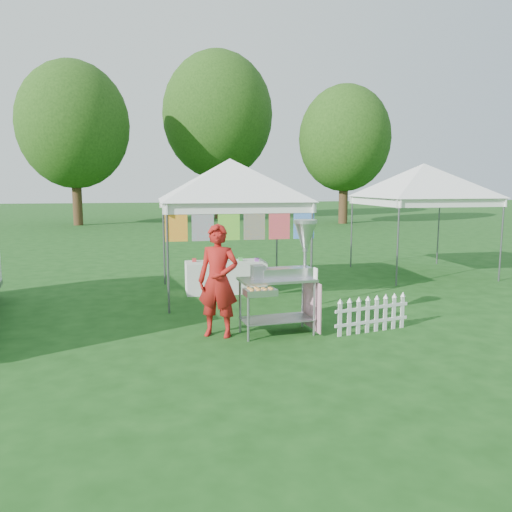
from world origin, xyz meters
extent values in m
plane|color=#164112|center=(0.00, 0.00, 0.00)|extent=(120.00, 120.00, 0.00)
cylinder|color=#59595E|center=(-1.42, 2.08, 1.05)|extent=(0.04, 0.04, 2.10)
cylinder|color=#59595E|center=(1.42, 2.08, 1.05)|extent=(0.04, 0.04, 2.10)
cylinder|color=#59595E|center=(-1.42, 4.92, 1.05)|extent=(0.04, 0.04, 2.10)
cylinder|color=#59595E|center=(1.42, 4.92, 1.05)|extent=(0.04, 0.04, 2.10)
cube|color=white|center=(0.00, 2.08, 2.00)|extent=(3.00, 0.03, 0.22)
cube|color=white|center=(0.00, 4.92, 2.00)|extent=(3.00, 0.03, 0.22)
pyramid|color=white|center=(0.00, 3.50, 3.00)|extent=(4.24, 4.24, 0.90)
cylinder|color=#59595E|center=(0.00, 2.08, 2.08)|extent=(3.00, 0.03, 0.03)
cube|color=#EF441A|center=(-1.25, 2.08, 1.73)|extent=(0.42, 0.01, 0.70)
cube|color=#36CBBA|center=(-0.75, 2.08, 1.73)|extent=(0.42, 0.01, 0.70)
cube|color=green|center=(-0.25, 2.08, 1.73)|extent=(0.42, 0.01, 0.70)
cube|color=orange|center=(0.25, 2.08, 1.73)|extent=(0.42, 0.01, 0.70)
cube|color=#CD196D|center=(0.75, 2.08, 1.73)|extent=(0.42, 0.01, 0.70)
cube|color=blue|center=(1.25, 2.08, 1.73)|extent=(0.42, 0.01, 0.70)
cylinder|color=#59595E|center=(4.08, 3.58, 1.05)|extent=(0.04, 0.04, 2.10)
cylinder|color=#59595E|center=(6.92, 3.58, 1.05)|extent=(0.04, 0.04, 2.10)
cylinder|color=#59595E|center=(4.08, 6.42, 1.05)|extent=(0.04, 0.04, 2.10)
cylinder|color=#59595E|center=(6.92, 6.42, 1.05)|extent=(0.04, 0.04, 2.10)
cube|color=white|center=(5.50, 3.58, 2.00)|extent=(3.00, 0.03, 0.22)
cube|color=white|center=(5.50, 6.42, 2.00)|extent=(3.00, 0.03, 0.22)
pyramid|color=white|center=(5.50, 5.00, 3.00)|extent=(4.24, 4.24, 0.90)
cylinder|color=#59595E|center=(5.50, 3.58, 2.08)|extent=(3.00, 0.03, 0.03)
cylinder|color=#372314|center=(-6.00, 24.00, 1.98)|extent=(0.56, 0.56, 3.96)
ellipsoid|color=#35621B|center=(-6.00, 24.00, 5.85)|extent=(6.40, 6.40, 7.36)
cylinder|color=#372314|center=(3.00, 28.00, 2.42)|extent=(0.56, 0.56, 4.84)
ellipsoid|color=#35621B|center=(3.00, 28.00, 7.15)|extent=(7.60, 7.60, 8.74)
cylinder|color=#372314|center=(10.00, 22.00, 1.76)|extent=(0.56, 0.56, 3.52)
ellipsoid|color=#35621B|center=(10.00, 22.00, 5.20)|extent=(5.60, 5.60, 6.44)
cylinder|color=gray|center=(-0.26, 0.08, 0.46)|extent=(0.04, 0.04, 0.91)
cylinder|color=gray|center=(0.85, 0.17, 0.46)|extent=(0.04, 0.04, 0.91)
cylinder|color=gray|center=(-0.30, 0.59, 0.46)|extent=(0.04, 0.04, 0.91)
cylinder|color=gray|center=(0.81, 0.68, 0.46)|extent=(0.04, 0.04, 0.91)
cube|color=gray|center=(0.27, 0.38, 0.25)|extent=(1.20, 0.67, 0.02)
cube|color=#B7B7BC|center=(0.27, 0.38, 0.91)|extent=(1.26, 0.70, 0.04)
cube|color=#B7B7BC|center=(0.45, 0.44, 1.01)|extent=(0.88, 0.32, 0.15)
cube|color=gray|center=(-0.03, 0.40, 1.04)|extent=(0.22, 0.24, 0.22)
cylinder|color=gray|center=(0.78, 0.47, 1.37)|extent=(0.05, 0.05, 0.91)
cone|color=#B7B7BC|center=(0.78, 0.47, 1.62)|extent=(0.39, 0.39, 0.41)
cylinder|color=#B7B7BC|center=(0.78, 0.47, 1.84)|extent=(0.42, 0.42, 0.06)
cube|color=#B7B7BC|center=(-0.10, -0.04, 0.81)|extent=(0.51, 0.34, 0.10)
cube|color=#C7869A|center=(0.89, 0.43, 0.46)|extent=(0.08, 0.76, 0.82)
cube|color=white|center=(0.85, 0.14, 1.03)|extent=(0.03, 0.14, 0.18)
imported|color=maroon|center=(-0.68, 0.47, 0.91)|extent=(0.79, 0.68, 1.83)
cube|color=silver|center=(1.24, 0.02, 0.28)|extent=(0.07, 0.03, 0.56)
cube|color=silver|center=(1.41, 0.05, 0.28)|extent=(0.07, 0.03, 0.56)
cube|color=silver|center=(1.59, 0.09, 0.28)|extent=(0.07, 0.03, 0.56)
cube|color=silver|center=(1.76, 0.13, 0.28)|extent=(0.07, 0.03, 0.56)
cube|color=silver|center=(1.94, 0.16, 0.28)|extent=(0.07, 0.03, 0.56)
cube|color=silver|center=(2.12, 0.20, 0.28)|extent=(0.07, 0.03, 0.56)
cube|color=silver|center=(2.29, 0.23, 0.28)|extent=(0.07, 0.03, 0.56)
cube|color=silver|center=(2.47, 0.27, 0.28)|extent=(0.07, 0.03, 0.56)
cube|color=silver|center=(1.85, 0.14, 0.18)|extent=(1.42, 0.31, 0.05)
cube|color=silver|center=(1.85, 0.14, 0.42)|extent=(1.42, 0.31, 0.05)
cube|color=white|center=(-0.08, 3.74, 0.35)|extent=(1.80, 0.70, 0.71)
camera|label=1|loc=(-1.70, -7.36, 2.46)|focal=35.00mm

